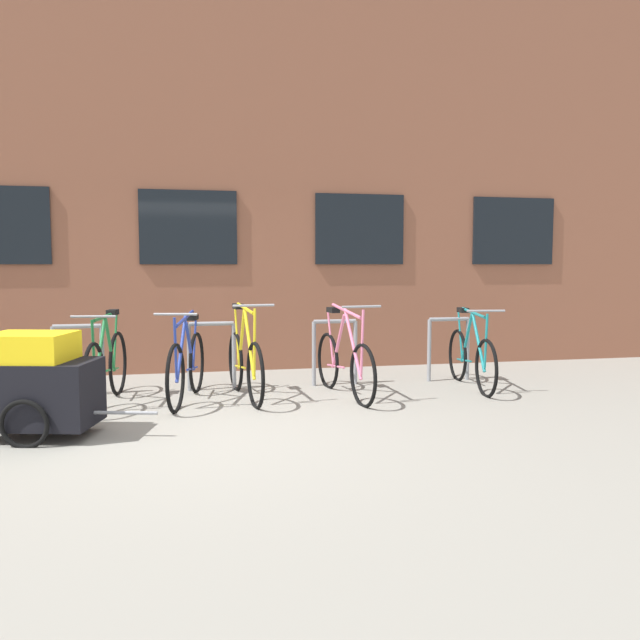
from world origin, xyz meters
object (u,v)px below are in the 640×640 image
object	(u,v)px
bike_trailer	(39,383)
bicycle_blue	(187,366)
bicycle_pink	(344,362)
bicycle_teal	(471,357)
bicycle_yellow	(245,363)
bicycle_green	(107,367)

from	to	relation	value
bike_trailer	bicycle_blue	bearing A→B (deg)	45.07
bike_trailer	bicycle_pink	bearing A→B (deg)	20.79
bicycle_blue	bicycle_pink	xyz separation A→B (m)	(1.74, -0.12, -0.00)
bicycle_pink	bike_trailer	size ratio (longest dim) A/B	1.20
bicycle_pink	bike_trailer	bearing A→B (deg)	-159.21
bicycle_teal	bicycle_yellow	world-z (taller)	bicycle_yellow
bicycle_blue	bicycle_yellow	world-z (taller)	bicycle_yellow
bicycle_teal	bicycle_pink	world-z (taller)	bicycle_pink
bicycle_blue	bicycle_yellow	size ratio (longest dim) A/B	1.00
bicycle_blue	bicycle_pink	size ratio (longest dim) A/B	0.97
bicycle_green	bicycle_teal	bearing A→B (deg)	0.01
bicycle_green	bicycle_blue	bearing A→B (deg)	-3.85
bicycle_teal	bicycle_green	bearing A→B (deg)	-179.99
bicycle_green	bicycle_yellow	xyz separation A→B (m)	(1.48, -0.04, -0.00)
bicycle_yellow	bike_trailer	xyz separation A→B (m)	(-1.88, -1.27, 0.07)
bicycle_teal	bicycle_pink	bearing A→B (deg)	-173.93
bike_trailer	bicycle_yellow	bearing A→B (deg)	33.99
bicycle_yellow	bicycle_pink	bearing A→B (deg)	-6.86
bicycle_pink	bicycle_yellow	bearing A→B (deg)	173.14
bicycle_blue	bicycle_pink	world-z (taller)	bicycle_pink
bicycle_yellow	bicycle_blue	bearing A→B (deg)	-178.35
bicycle_blue	bicycle_pink	bearing A→B (deg)	-3.78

